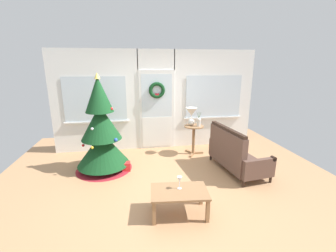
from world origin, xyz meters
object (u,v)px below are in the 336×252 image
(side_table, at_px, (194,134))
(settee_sofa, at_px, (234,154))
(christmas_tree, at_px, (102,136))
(gift_box, at_px, (126,166))
(flower_vase, at_px, (199,121))
(coffee_table, at_px, (179,194))
(wine_glass, at_px, (180,180))
(table_lamp, at_px, (191,114))

(side_table, bearing_deg, settee_sofa, -60.55)
(christmas_tree, bearing_deg, gift_box, -18.28)
(christmas_tree, xyz_separation_m, flower_vase, (2.22, 0.45, 0.10))
(coffee_table, bearing_deg, gift_box, 116.87)
(christmas_tree, distance_m, side_table, 2.20)
(side_table, xyz_separation_m, coffee_table, (-0.84, -2.27, -0.19))
(gift_box, bearing_deg, side_table, 21.93)
(settee_sofa, xyz_separation_m, flower_vase, (-0.49, 0.98, 0.48))
(settee_sofa, relative_size, wine_glass, 7.64)
(gift_box, bearing_deg, christmas_tree, 161.72)
(side_table, distance_m, coffee_table, 2.43)
(christmas_tree, height_order, gift_box, christmas_tree)
(flower_vase, bearing_deg, table_lamp, 147.99)
(coffee_table, bearing_deg, wine_glass, 76.60)
(christmas_tree, bearing_deg, table_lamp, 14.95)
(settee_sofa, xyz_separation_m, side_table, (-0.59, 1.04, 0.14))
(christmas_tree, height_order, table_lamp, christmas_tree)
(christmas_tree, xyz_separation_m, coffee_table, (1.28, -1.76, -0.42))
(settee_sofa, relative_size, table_lamp, 3.39)
(side_table, relative_size, coffee_table, 0.83)
(settee_sofa, relative_size, gift_box, 8.26)
(table_lamp, relative_size, flower_vase, 1.26)
(christmas_tree, bearing_deg, settee_sofa, -11.09)
(flower_vase, distance_m, wine_glass, 2.36)
(coffee_table, relative_size, wine_glass, 4.53)
(christmas_tree, height_order, settee_sofa, christmas_tree)
(settee_sofa, height_order, flower_vase, flower_vase)
(wine_glass, bearing_deg, settee_sofa, 39.50)
(coffee_table, bearing_deg, settee_sofa, 40.66)
(settee_sofa, height_order, gift_box, settee_sofa)
(christmas_tree, bearing_deg, coffee_table, -53.92)
(coffee_table, height_order, gift_box, coffee_table)
(settee_sofa, distance_m, coffee_table, 1.88)
(christmas_tree, distance_m, settee_sofa, 2.79)
(wine_glass, bearing_deg, flower_vase, 66.68)
(wine_glass, bearing_deg, coffee_table, -103.40)
(christmas_tree, relative_size, flower_vase, 5.80)
(flower_vase, relative_size, coffee_table, 0.40)
(side_table, distance_m, flower_vase, 0.35)
(flower_vase, relative_size, gift_box, 1.94)
(coffee_table, xyz_separation_m, gift_box, (-0.81, 1.60, -0.24))
(side_table, height_order, coffee_table, side_table)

